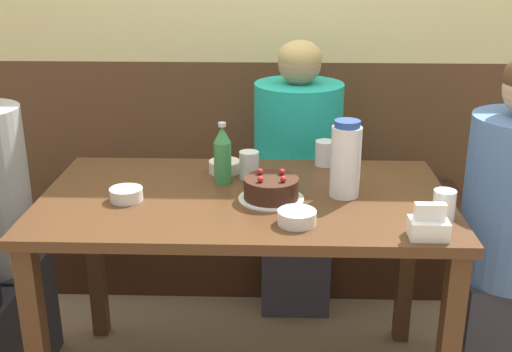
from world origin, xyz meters
TOP-DOWN VIEW (x-y plane):
  - back_wall at (0.00, 1.05)m, footprint 4.80×0.04m
  - bench_seat at (0.00, 0.83)m, footprint 1.97×0.38m
  - dining_table at (0.00, 0.00)m, footprint 1.37×0.76m
  - birthday_cake at (0.09, -0.04)m, footprint 0.22×0.22m
  - water_pitcher at (0.33, 0.01)m, footprint 0.10×0.10m
  - soju_bottle at (-0.08, 0.12)m, footprint 0.06×0.06m
  - napkin_holder at (0.54, -0.31)m, footprint 0.11×0.08m
  - bowl_soup_white at (-0.39, -0.06)m, footprint 0.11×0.11m
  - bowl_rice_small at (-0.09, 0.23)m, footprint 0.12×0.12m
  - bowl_side_dish at (0.17, -0.23)m, footprint 0.12×0.12m
  - glass_water_tall at (0.01, 0.16)m, footprint 0.07×0.07m
  - glass_tumbler_short at (0.29, 0.32)m, footprint 0.08×0.08m
  - glass_shot_small at (0.62, -0.18)m, footprint 0.07×0.07m
  - person_dark_striped at (0.20, 0.64)m, footprint 0.38×0.38m

SIDE VIEW (x-z plane):
  - bench_seat at x=0.00m, z-range 0.00..0.46m
  - person_dark_striped at x=0.20m, z-range -0.01..1.19m
  - dining_table at x=0.00m, z-range 0.28..1.05m
  - bowl_soup_white at x=-0.39m, z-range 0.77..0.81m
  - bowl_side_dish at x=0.17m, z-range 0.77..0.81m
  - bowl_rice_small at x=-0.09m, z-range 0.77..0.82m
  - birthday_cake at x=0.09m, z-range 0.76..0.86m
  - napkin_holder at x=0.54m, z-range 0.76..0.86m
  - glass_shot_small at x=0.62m, z-range 0.77..0.87m
  - glass_tumbler_short at x=0.29m, z-range 0.77..0.87m
  - glass_water_tall at x=0.01m, z-range 0.77..0.87m
  - soju_bottle at x=-0.08m, z-range 0.77..0.99m
  - water_pitcher at x=0.33m, z-range 0.77..1.03m
  - back_wall at x=0.00m, z-range 0.00..2.50m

